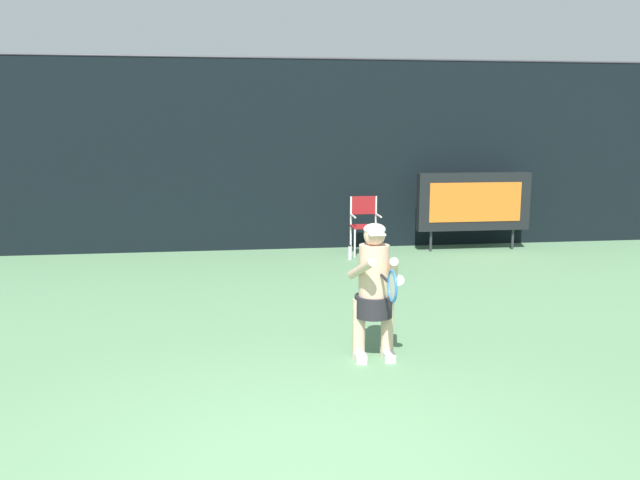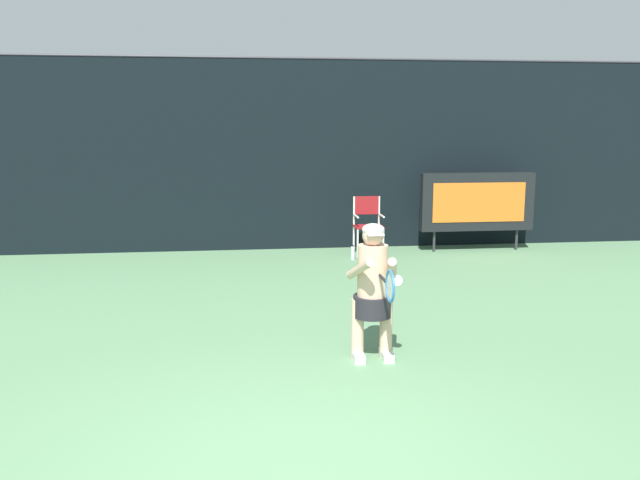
# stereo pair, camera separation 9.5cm
# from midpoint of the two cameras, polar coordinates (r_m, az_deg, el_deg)

# --- Properties ---
(backdrop_screen) EXTENTS (18.00, 0.12, 3.66)m
(backdrop_screen) POSITION_cam_midpoint_polar(r_m,az_deg,el_deg) (12.60, -5.30, 7.33)
(backdrop_screen) COLOR black
(backdrop_screen) RESTS_ON ground
(scoreboard) EXTENTS (2.20, 0.21, 1.50)m
(scoreboard) POSITION_cam_midpoint_polar(r_m,az_deg,el_deg) (12.81, 13.80, 3.25)
(scoreboard) COLOR black
(scoreboard) RESTS_ON ground
(umpire_chair) EXTENTS (0.52, 0.44, 1.08)m
(umpire_chair) POSITION_cam_midpoint_polar(r_m,az_deg,el_deg) (12.18, 4.43, 1.61)
(umpire_chair) COLOR white
(umpire_chair) RESTS_ON ground
(water_bottle) EXTENTS (0.07, 0.07, 0.27)m
(water_bottle) POSITION_cam_midpoint_polar(r_m,az_deg,el_deg) (11.76, 3.12, -1.13)
(water_bottle) COLOR silver
(water_bottle) RESTS_ON ground
(tennis_player) EXTENTS (0.54, 0.62, 1.42)m
(tennis_player) POSITION_cam_midpoint_polar(r_m,az_deg,el_deg) (6.68, 5.04, -4.16)
(tennis_player) COLOR white
(tennis_player) RESTS_ON ground
(tennis_racket) EXTENTS (0.03, 0.60, 0.31)m
(tennis_racket) POSITION_cam_midpoint_polar(r_m,az_deg,el_deg) (6.12, 6.55, -3.98)
(tennis_racket) COLOR black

